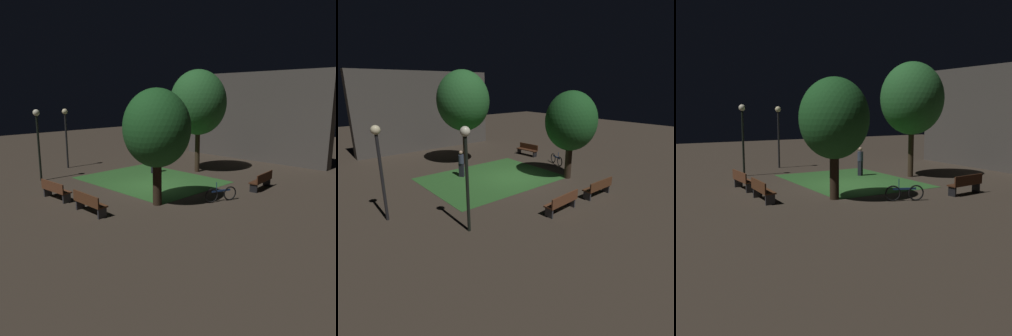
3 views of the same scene
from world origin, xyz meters
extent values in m
plane|color=#3D3328|center=(0.00, 0.00, 0.00)|extent=(60.00, 60.00, 0.00)
cube|color=#2D6028|center=(-1.03, 0.83, 0.01)|extent=(7.44, 5.73, 0.01)
cube|color=brown|center=(-1.39, -4.75, 0.45)|extent=(1.82, 0.58, 0.06)
cube|color=brown|center=(-1.38, -4.95, 0.68)|extent=(1.80, 0.16, 0.40)
cube|color=#2D2D33|center=(-2.19, -4.79, 0.21)|extent=(0.10, 0.39, 0.42)
cube|color=#2D2D33|center=(-0.59, -4.70, 0.21)|extent=(0.10, 0.39, 0.42)
cube|color=#512D19|center=(1.39, -4.75, 0.45)|extent=(1.80, 0.50, 0.06)
cube|color=#512D19|center=(1.39, -4.96, 0.68)|extent=(1.80, 0.08, 0.40)
cube|color=#2D2D33|center=(0.59, -4.74, 0.21)|extent=(0.08, 0.38, 0.42)
cube|color=#2D2D33|center=(2.19, -4.75, 0.21)|extent=(0.08, 0.38, 0.42)
cube|color=#422314|center=(4.44, 3.42, 0.45)|extent=(0.65, 1.84, 0.06)
cube|color=#422314|center=(4.65, 3.44, 0.68)|extent=(0.23, 1.80, 0.40)
cube|color=black|center=(4.52, 2.63, 0.21)|extent=(0.39, 0.12, 0.42)
cube|color=black|center=(4.36, 4.22, 0.21)|extent=(0.39, 0.12, 0.42)
cylinder|color=#38281C|center=(-0.55, 4.38, 1.67)|extent=(0.30, 0.30, 3.35)
ellipsoid|color=#28662D|center=(-0.55, 4.38, 4.30)|extent=(3.45, 3.45, 3.92)
cylinder|color=#2D2116|center=(2.50, -2.06, 1.28)|extent=(0.39, 0.39, 2.56)
ellipsoid|color=#1E5623|center=(2.50, -2.06, 3.36)|extent=(2.90, 2.90, 3.34)
cylinder|color=black|center=(-7.45, -0.71, 1.78)|extent=(0.12, 0.12, 3.56)
sphere|color=#F4E5B2|center=(-7.45, -0.71, 3.71)|extent=(0.36, 0.36, 0.36)
cylinder|color=black|center=(-5.34, -3.59, 1.83)|extent=(0.12, 0.12, 3.65)
sphere|color=#F2EDCC|center=(-5.34, -3.59, 3.80)|extent=(0.36, 0.36, 0.36)
torus|color=black|center=(4.42, 0.71, 0.33)|extent=(0.31, 0.63, 0.66)
torus|color=black|center=(4.05, -0.18, 0.33)|extent=(0.31, 0.63, 0.66)
cube|color=navy|center=(4.23, 0.26, 0.51)|extent=(0.40, 0.91, 0.08)
cylinder|color=navy|center=(4.14, 0.04, 0.73)|extent=(0.03, 0.03, 0.40)
cube|color=black|center=(-2.22, 2.14, 0.42)|extent=(0.32, 0.34, 0.84)
cylinder|color=#33384C|center=(-2.22, 2.14, 1.10)|extent=(0.32, 0.32, 0.52)
sphere|color=tan|center=(-2.22, 2.14, 1.50)|extent=(0.22, 0.22, 0.22)
cube|color=#4C4742|center=(-0.44, 10.56, 3.19)|extent=(11.53, 0.80, 6.38)
camera|label=1|loc=(12.89, -12.06, 4.68)|focal=36.60mm
camera|label=2|loc=(-10.21, -11.63, 5.33)|focal=29.36mm
camera|label=3|loc=(17.53, -10.14, 3.75)|focal=44.60mm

